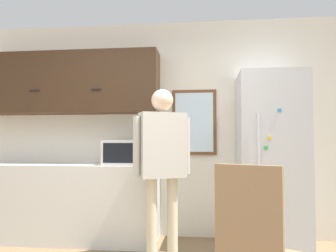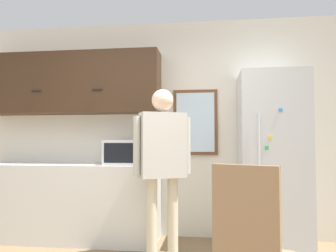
{
  "view_description": "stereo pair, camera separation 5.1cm",
  "coord_description": "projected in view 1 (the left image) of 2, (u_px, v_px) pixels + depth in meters",
  "views": [
    {
      "loc": [
        0.55,
        -2.04,
        1.17
      ],
      "look_at": [
        0.2,
        1.13,
        1.33
      ],
      "focal_mm": 35.0,
      "sensor_mm": 36.0,
      "label": 1
    },
    {
      "loc": [
        0.6,
        -2.04,
        1.17
      ],
      "look_at": [
        0.2,
        1.13,
        1.33
      ],
      "focal_mm": 35.0,
      "sensor_mm": 36.0,
      "label": 2
    }
  ],
  "objects": [
    {
      "name": "upper_cabinets",
      "position": [
        72.0,
        83.0,
        4.11
      ],
      "size": [
        2.19,
        0.39,
        0.76
      ],
      "color": "#3D2819"
    },
    {
      "name": "chair",
      "position": [
        254.0,
        242.0,
        2.05
      ],
      "size": [
        0.6,
        0.6,
        1.03
      ],
      "rotation": [
        0.0,
        0.0,
        2.7
      ],
      "color": "#997551",
      "rests_on": "ground_plane"
    },
    {
      "name": "window",
      "position": [
        194.0,
        122.0,
        4.09
      ],
      "size": [
        0.55,
        0.05,
        0.81
      ],
      "color": "brown"
    },
    {
      "name": "person",
      "position": [
        162.0,
        153.0,
        3.37
      ],
      "size": [
        0.56,
        0.4,
        1.72
      ],
      "rotation": [
        0.0,
        0.0,
        0.44
      ],
      "color": "beige",
      "rests_on": "ground_plane"
    },
    {
      "name": "counter",
      "position": [
        66.0,
        202.0,
        3.92
      ],
      "size": [
        2.19,
        0.61,
        0.91
      ],
      "color": "silver",
      "rests_on": "ground_plane"
    },
    {
      "name": "back_wall",
      "position": [
        161.0,
        128.0,
        4.17
      ],
      "size": [
        6.0,
        0.06,
        2.7
      ],
      "color": "silver",
      "rests_on": "ground_plane"
    },
    {
      "name": "refrigerator",
      "position": [
        272.0,
        160.0,
        3.66
      ],
      "size": [
        0.72,
        0.67,
        1.94
      ],
      "color": "silver",
      "rests_on": "ground_plane"
    },
    {
      "name": "microwave",
      "position": [
        126.0,
        152.0,
        3.83
      ],
      "size": [
        0.48,
        0.41,
        0.29
      ],
      "color": "white",
      "rests_on": "counter"
    }
  ]
}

